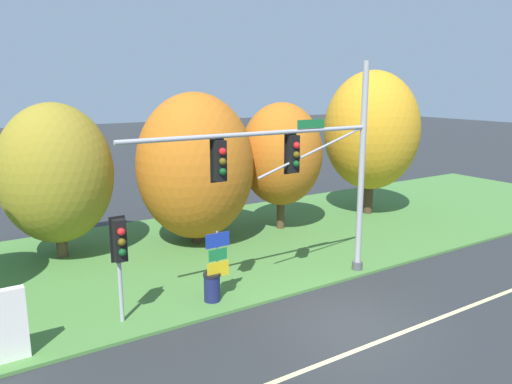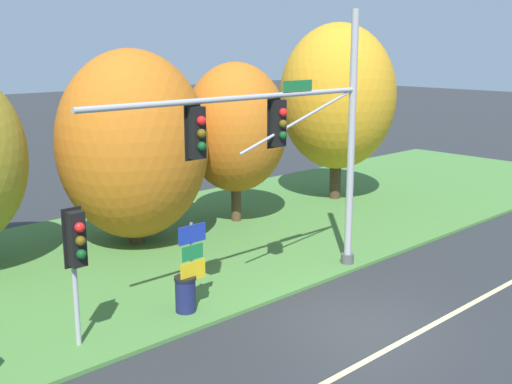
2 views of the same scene
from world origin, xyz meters
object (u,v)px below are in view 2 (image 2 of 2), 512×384
tree_behind_signpost (133,145)px  trash_bin (185,294)px  pedestrian_signal_near_kerb (76,248)px  tree_tall_centre (338,97)px  route_sign_post (192,257)px  traffic_signal_mast (295,135)px  tree_mid_verge (236,128)px

tree_behind_signpost → trash_bin: 6.93m
pedestrian_signal_near_kerb → tree_tall_centre: tree_tall_centre is taller
tree_behind_signpost → tree_tall_centre: bearing=-2.6°
pedestrian_signal_near_kerb → route_sign_post: (3.07, -0.11, -0.91)m
traffic_signal_mast → tree_behind_signpost: traffic_signal_mast is taller
tree_behind_signpost → traffic_signal_mast: bearing=-80.2°
tree_mid_verge → tree_tall_centre: (5.65, -0.22, 0.85)m
traffic_signal_mast → route_sign_post: traffic_signal_mast is taller
tree_behind_signpost → trash_bin: (-2.34, -5.84, -2.91)m
pedestrian_signal_near_kerb → tree_mid_verge: size_ratio=0.53×
tree_behind_signpost → tree_tall_centre: tree_tall_centre is taller
tree_behind_signpost → trash_bin: tree_behind_signpost is taller
tree_tall_centre → trash_bin: size_ratio=8.12×
route_sign_post → tree_mid_verge: (6.54, 5.69, 2.16)m
pedestrian_signal_near_kerb → tree_mid_verge: tree_mid_verge is taller
pedestrian_signal_near_kerb → tree_behind_signpost: tree_behind_signpost is taller
pedestrian_signal_near_kerb → tree_behind_signpost: size_ratio=0.49×
traffic_signal_mast → pedestrian_signal_near_kerb: size_ratio=2.85×
traffic_signal_mast → tree_mid_verge: traffic_signal_mast is taller
tree_behind_signpost → tree_mid_verge: tree_behind_signpost is taller
traffic_signal_mast → tree_behind_signpost: (-1.09, 6.34, -0.86)m
traffic_signal_mast → pedestrian_signal_near_kerb: 6.62m
pedestrian_signal_near_kerb → traffic_signal_mast: bearing=-4.7°
route_sign_post → tree_tall_centre: bearing=24.2°
route_sign_post → trash_bin: 0.98m
pedestrian_signal_near_kerb → tree_tall_centre: bearing=19.3°
pedestrian_signal_near_kerb → route_sign_post: pedestrian_signal_near_kerb is taller
route_sign_post → tree_tall_centre: tree_tall_centre is taller
route_sign_post → tree_mid_verge: tree_mid_verge is taller
pedestrian_signal_near_kerb → trash_bin: size_ratio=3.45×
tree_behind_signpost → tree_tall_centre: size_ratio=0.86×
trash_bin → tree_mid_verge: bearing=39.8°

